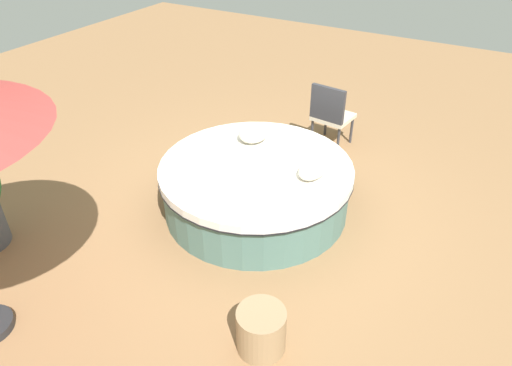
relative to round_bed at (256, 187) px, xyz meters
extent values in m
plane|color=olive|center=(0.00, 0.00, -0.32)|extent=(16.00, 16.00, 0.00)
cylinder|color=#4C726B|center=(0.00, 0.00, -0.06)|extent=(2.20, 2.20, 0.52)
cylinder|color=black|center=(0.00, 0.00, 0.20)|extent=(2.28, 2.28, 0.01)
cylinder|color=silver|center=(0.00, 0.00, 0.25)|extent=(2.26, 2.26, 0.10)
ellipsoid|color=beige|center=(0.15, -0.65, 0.37)|extent=(0.48, 0.29, 0.14)
ellipsoid|color=beige|center=(0.50, 0.33, 0.41)|extent=(0.41, 0.35, 0.21)
cylinder|color=#333338|center=(2.22, 0.02, -0.11)|extent=(0.04, 0.04, 0.42)
cylinder|color=#333338|center=(2.17, -0.42, -0.11)|extent=(0.04, 0.04, 0.42)
cylinder|color=#333338|center=(1.80, 0.07, -0.11)|extent=(0.04, 0.04, 0.42)
cylinder|color=#333338|center=(1.75, -0.37, -0.11)|extent=(0.04, 0.04, 0.42)
cube|color=beige|center=(1.99, -0.17, 0.13)|extent=(0.56, 0.57, 0.06)
cube|color=#333338|center=(1.77, -0.15, 0.41)|extent=(0.12, 0.52, 0.50)
cylinder|color=#997A56|center=(-1.72, -1.03, -0.11)|extent=(0.43, 0.43, 0.42)
camera|label=1|loc=(-3.99, -2.28, 3.13)|focal=32.65mm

